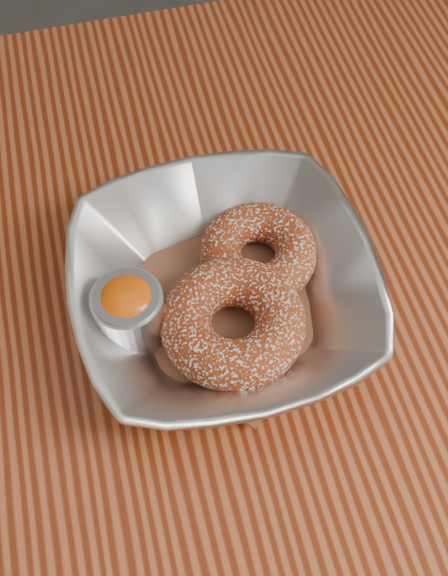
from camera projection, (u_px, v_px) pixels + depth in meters
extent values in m
plane|color=#565659|center=(283.00, 528.00, 1.16)|extent=(4.00, 4.00, 0.00)
cube|color=brown|center=(352.00, 333.00, 0.53)|extent=(1.20, 0.80, 0.04)
imported|color=silver|center=(224.00, 290.00, 0.50)|extent=(0.22, 0.22, 0.05)
cube|color=brown|center=(224.00, 302.00, 0.51)|extent=(0.20, 0.20, 0.00)
torus|color=maroon|center=(258.00, 253.00, 0.52)|extent=(0.11, 0.11, 0.03)
torus|color=maroon|center=(233.00, 322.00, 0.48)|extent=(0.12, 0.12, 0.04)
cylinder|color=silver|center=(130.00, 315.00, 0.48)|extent=(0.05, 0.05, 0.05)
cylinder|color=gray|center=(130.00, 312.00, 0.48)|extent=(0.05, 0.05, 0.05)
ellipsoid|color=#FF5507|center=(127.00, 301.00, 0.46)|extent=(0.04, 0.04, 0.03)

